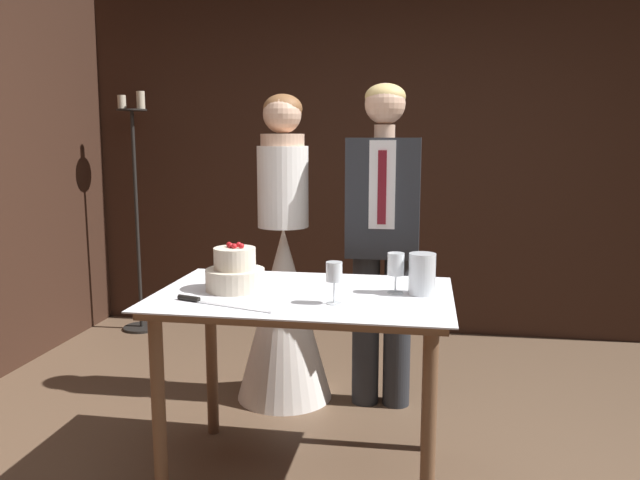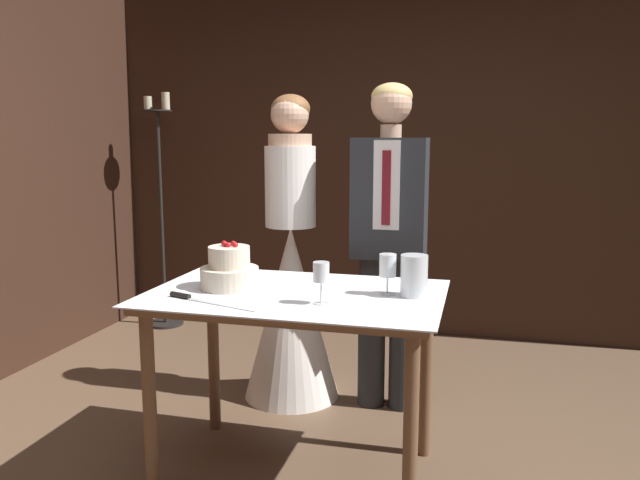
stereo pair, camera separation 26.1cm
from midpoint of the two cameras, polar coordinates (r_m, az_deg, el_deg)
wall_back at (r=4.75m, az=9.66°, el=7.96°), size 4.79×0.12×2.75m
cake_table at (r=2.67m, az=0.59°, el=-7.07°), size 1.24×0.81×0.82m
tiered_cake at (r=2.72m, az=-5.58°, el=-2.81°), size 0.25×0.25×0.21m
cake_knife at (r=2.53m, az=-8.41°, el=-5.38°), size 0.43×0.15×0.02m
wine_glass_near at (r=2.61m, az=9.07°, el=-2.53°), size 0.07×0.07×0.17m
wine_glass_middle at (r=2.44m, az=3.18°, el=-3.18°), size 0.06×0.06×0.17m
hurricane_candle at (r=2.61m, az=11.44°, el=-3.34°), size 0.11×0.11×0.17m
bride at (r=3.52m, az=-0.54°, el=-4.56°), size 0.54×0.54×1.71m
groom at (r=3.35m, az=8.57°, el=0.88°), size 0.38×0.25×1.75m
candle_stand at (r=4.98m, az=-12.82°, el=1.60°), size 0.28×0.28×1.81m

